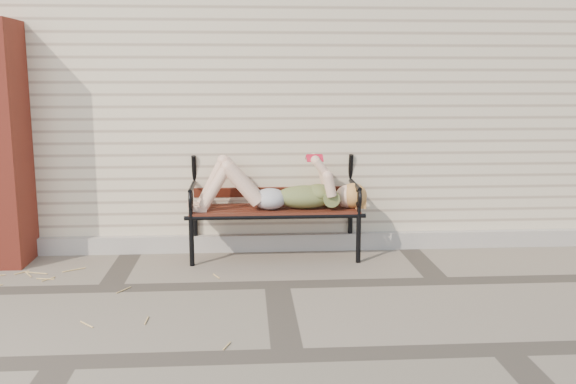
{
  "coord_description": "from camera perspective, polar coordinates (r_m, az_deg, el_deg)",
  "views": [
    {
      "loc": [
        -0.23,
        -4.63,
        1.55
      ],
      "look_at": [
        0.12,
        0.55,
        0.61
      ],
      "focal_mm": 40.0,
      "sensor_mm": 36.0,
      "label": 1
    }
  ],
  "objects": [
    {
      "name": "foundation_strip",
      "position": [
        5.8,
        -1.47,
        -4.49
      ],
      "size": [
        8.0,
        0.1,
        0.15
      ],
      "primitive_type": "cube",
      "color": "#AEA79D",
      "rests_on": "ground"
    },
    {
      "name": "reading_woman",
      "position": [
        5.44,
        -1.07,
        0.28
      ],
      "size": [
        1.49,
        0.34,
        0.47
      ],
      "color": "#09343F",
      "rests_on": "ground"
    },
    {
      "name": "ground",
      "position": [
        4.89,
        -0.99,
        -8.24
      ],
      "size": [
        80.0,
        80.0,
        0.0
      ],
      "primitive_type": "plane",
      "color": "#76695B",
      "rests_on": "ground"
    },
    {
      "name": "straw_scatter",
      "position": [
        4.5,
        -8.87,
        -9.97
      ],
      "size": [
        2.54,
        1.56,
        0.01
      ],
      "color": "tan",
      "rests_on": "ground"
    },
    {
      "name": "house_wall",
      "position": [
        7.63,
        -2.18,
        9.88
      ],
      "size": [
        8.0,
        4.0,
        3.0
      ],
      "primitive_type": "cube",
      "color": "beige",
      "rests_on": "ground"
    },
    {
      "name": "garden_bench",
      "position": [
        5.57,
        -1.27,
        0.16
      ],
      "size": [
        1.58,
        0.63,
        1.02
      ],
      "color": "black",
      "rests_on": "ground"
    }
  ]
}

